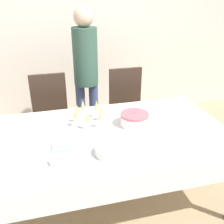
{
  "coord_description": "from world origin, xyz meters",
  "views": [
    {
      "loc": [
        -0.45,
        -1.87,
        1.84
      ],
      "look_at": [
        0.07,
        0.15,
        0.85
      ],
      "focal_mm": 42.0,
      "sensor_mm": 36.0,
      "label": 1
    }
  ],
  "objects_px": {
    "person_standing": "(86,67)",
    "birthday_cake": "(134,119)",
    "dining_chair_far_left": "(51,114)",
    "champagne_tray": "(89,116)",
    "dining_chair_far_right": "(127,106)",
    "plate_stack_main": "(110,151)"
  },
  "relations": [
    {
      "from": "dining_chair_far_left",
      "to": "champagne_tray",
      "type": "relative_size",
      "value": 2.7
    },
    {
      "from": "dining_chair_far_right",
      "to": "person_standing",
      "type": "height_order",
      "value": "person_standing"
    },
    {
      "from": "dining_chair_far_right",
      "to": "birthday_cake",
      "type": "xyz_separation_m",
      "value": [
        -0.2,
        -0.81,
        0.24
      ]
    },
    {
      "from": "dining_chair_far_right",
      "to": "plate_stack_main",
      "type": "distance_m",
      "value": 1.32
    },
    {
      "from": "dining_chair_far_left",
      "to": "champagne_tray",
      "type": "xyz_separation_m",
      "value": [
        0.33,
        -0.69,
        0.26
      ]
    },
    {
      "from": "birthday_cake",
      "to": "plate_stack_main",
      "type": "xyz_separation_m",
      "value": [
        -0.32,
        -0.38,
        -0.03
      ]
    },
    {
      "from": "dining_chair_far_left",
      "to": "champagne_tray",
      "type": "distance_m",
      "value": 0.81
    },
    {
      "from": "birthday_cake",
      "to": "plate_stack_main",
      "type": "distance_m",
      "value": 0.5
    },
    {
      "from": "dining_chair_far_left",
      "to": "plate_stack_main",
      "type": "bearing_deg",
      "value": -71.69
    },
    {
      "from": "dining_chair_far_right",
      "to": "champagne_tray",
      "type": "bearing_deg",
      "value": -130.22
    },
    {
      "from": "person_standing",
      "to": "birthday_cake",
      "type": "bearing_deg",
      "value": -74.58
    },
    {
      "from": "champagne_tray",
      "to": "person_standing",
      "type": "relative_size",
      "value": 0.22
    },
    {
      "from": "birthday_cake",
      "to": "champagne_tray",
      "type": "xyz_separation_m",
      "value": [
        -0.38,
        0.13,
        0.02
      ]
    },
    {
      "from": "dining_chair_far_left",
      "to": "birthday_cake",
      "type": "height_order",
      "value": "dining_chair_far_left"
    },
    {
      "from": "dining_chair_far_left",
      "to": "dining_chair_far_right",
      "type": "xyz_separation_m",
      "value": [
        0.91,
        -0.0,
        0.0
      ]
    },
    {
      "from": "champagne_tray",
      "to": "person_standing",
      "type": "height_order",
      "value": "person_standing"
    },
    {
      "from": "dining_chair_far_left",
      "to": "champagne_tray",
      "type": "height_order",
      "value": "dining_chair_far_left"
    },
    {
      "from": "birthday_cake",
      "to": "champagne_tray",
      "type": "bearing_deg",
      "value": 161.69
    },
    {
      "from": "dining_chair_far_right",
      "to": "champagne_tray",
      "type": "relative_size",
      "value": 2.7
    },
    {
      "from": "plate_stack_main",
      "to": "birthday_cake",
      "type": "bearing_deg",
      "value": 50.46
    },
    {
      "from": "dining_chair_far_right",
      "to": "person_standing",
      "type": "bearing_deg",
      "value": 161.56
    },
    {
      "from": "dining_chair_far_right",
      "to": "person_standing",
      "type": "relative_size",
      "value": 0.59
    }
  ]
}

